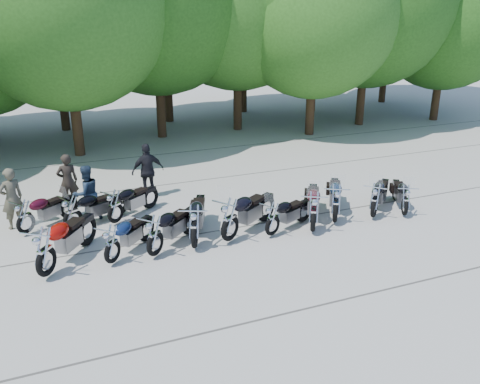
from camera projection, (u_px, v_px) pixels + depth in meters
name	position (u px, v px, depth m)	size (l,w,h in m)	color
ground	(261.00, 248.00, 13.61)	(90.00, 90.00, 0.00)	gray
tree_3	(63.00, 0.00, 19.94)	(8.70, 8.70, 10.67)	#3A2614
tree_6	(315.00, 12.00, 23.67)	(8.00, 8.00, 9.82)	#3A2614
tree_7	(369.00, 0.00, 25.60)	(8.79, 8.79, 10.79)	#3A2614
tree_8	(447.00, 18.00, 27.04)	(7.53, 7.53, 9.25)	#3A2614
tree_11	(53.00, 19.00, 24.67)	(7.56, 7.56, 9.28)	#3A2614
tree_12	(165.00, 14.00, 26.59)	(7.88, 7.88, 9.67)	#3A2614
tree_13	(243.00, 7.00, 29.08)	(8.31, 8.31, 10.20)	#3A2614
tree_14	(316.00, 11.00, 29.36)	(8.02, 8.02, 9.84)	#3A2614
motorcycle_0	(45.00, 250.00, 11.89)	(0.78, 2.57, 1.45)	#900A05
motorcycle_1	(112.00, 243.00, 12.56)	(0.64, 2.11, 1.19)	#0E1C40
motorcycle_2	(155.00, 235.00, 12.90)	(0.70, 2.30, 1.30)	black
motorcycle_3	(194.00, 225.00, 13.31)	(0.76, 2.49, 1.41)	black
motorcycle_4	(230.00, 218.00, 13.69)	(0.78, 2.56, 1.44)	black
motorcycle_5	(273.00, 218.00, 14.09)	(0.62, 2.04, 1.15)	black
motorcycle_6	(314.00, 211.00, 14.28)	(0.75, 2.47, 1.39)	#3B0810
motorcycle_7	(336.00, 202.00, 14.91)	(0.74, 2.43, 1.37)	#0B1B33
motorcycle_8	(375.00, 199.00, 15.28)	(0.68, 2.24, 1.27)	black
motorcycle_9	(405.00, 199.00, 15.46)	(0.62, 2.03, 1.15)	black
motorcycle_10	(25.00, 216.00, 14.21)	(0.63, 2.08, 1.18)	#350714
motorcycle_11	(72.00, 212.00, 14.45)	(0.65, 2.12, 1.20)	black
motorcycle_12	(115.00, 206.00, 14.89)	(0.65, 2.13, 1.21)	black
rider_0	(12.00, 198.00, 14.58)	(0.66, 0.44, 1.82)	#504B39
rider_1	(87.00, 193.00, 15.10)	(0.84, 0.65, 1.73)	#1F2F42
rider_2	(148.00, 171.00, 16.93)	(1.10, 0.46, 1.87)	black
rider_3	(68.00, 181.00, 16.09)	(0.65, 0.43, 1.78)	black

